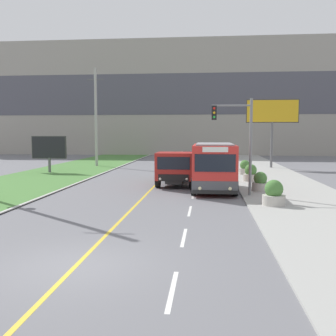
% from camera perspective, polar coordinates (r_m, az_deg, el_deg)
% --- Properties ---
extents(ground_plane, '(300.00, 300.00, 0.00)m').
position_cam_1_polar(ground_plane, '(11.25, -13.22, -13.65)').
color(ground_plane, slate).
extents(lane_marking_centre, '(2.88, 140.00, 0.01)m').
position_cam_1_polar(lane_marking_centre, '(13.80, -7.63, -10.00)').
color(lane_marking_centre, gold).
rests_on(lane_marking_centre, ground_plane).
extents(apartment_block_background, '(80.00, 8.04, 18.48)m').
position_cam_1_polar(apartment_block_background, '(67.01, 2.68, 9.97)').
color(apartment_block_background, gray).
rests_on(apartment_block_background, ground_plane).
extents(city_bus, '(2.66, 5.45, 2.95)m').
position_cam_1_polar(city_bus, '(24.04, 6.71, 0.08)').
color(city_bus, red).
rests_on(city_bus, ground_plane).
extents(dump_truck, '(2.52, 6.93, 2.31)m').
position_cam_1_polar(dump_truck, '(26.85, 1.20, -0.04)').
color(dump_truck, black).
rests_on(dump_truck, ground_plane).
extents(car_distant, '(1.80, 4.30, 1.45)m').
position_cam_1_polar(car_distant, '(45.02, 3.12, 1.43)').
color(car_distant, silver).
rests_on(car_distant, ground_plane).
extents(utility_pole_far, '(1.80, 0.28, 10.48)m').
position_cam_1_polar(utility_pole_far, '(43.15, -10.42, 7.31)').
color(utility_pole_far, '#9E9E99').
rests_on(utility_pole_far, ground_plane).
extents(traffic_light_mast, '(2.28, 0.32, 5.52)m').
position_cam_1_polar(traffic_light_mast, '(22.48, 10.22, 4.88)').
color(traffic_light_mast, slate).
rests_on(traffic_light_mast, ground_plane).
extents(billboard_large, '(5.22, 0.24, 6.95)m').
position_cam_1_polar(billboard_large, '(41.19, 14.90, 7.56)').
color(billboard_large, '#59595B').
rests_on(billboard_large, ground_plane).
extents(billboard_small, '(3.17, 0.24, 3.30)m').
position_cam_1_polar(billboard_small, '(36.95, -16.88, 2.76)').
color(billboard_small, '#59595B').
rests_on(billboard_small, ground_plane).
extents(planter_round_near, '(1.12, 1.12, 1.24)m').
position_cam_1_polar(planter_round_near, '(19.84, 15.10, -3.67)').
color(planter_round_near, '#B7B2A8').
rests_on(planter_round_near, sidewalk_right).
extents(planter_round_second, '(1.00, 1.00, 1.16)m').
position_cam_1_polar(planter_round_second, '(24.52, 13.25, -2.05)').
color(planter_round_second, '#B7B2A8').
rests_on(planter_round_second, sidewalk_right).
extents(planter_round_third, '(1.09, 1.09, 1.24)m').
position_cam_1_polar(planter_round_third, '(29.22, 11.91, -0.81)').
color(planter_round_third, '#B7B2A8').
rests_on(planter_round_third, sidewalk_right).
extents(planter_round_far, '(1.06, 1.06, 1.21)m').
position_cam_1_polar(planter_round_far, '(33.96, 11.10, -0.00)').
color(planter_round_far, '#B7B2A8').
rests_on(planter_round_far, sidewalk_right).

